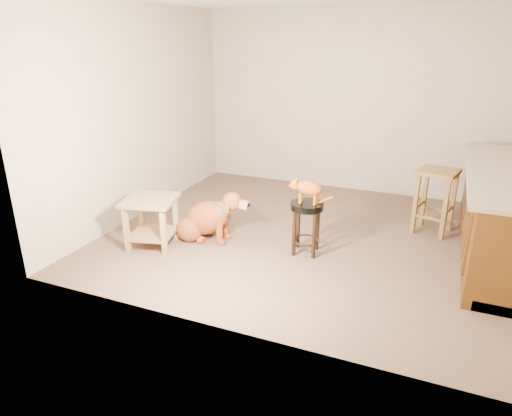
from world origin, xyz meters
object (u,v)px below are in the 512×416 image
at_px(wood_stool, 435,200).
at_px(golden_retriever, 206,219).
at_px(padded_stool, 307,218).
at_px(side_table, 151,215).
at_px(tabby_kitten, 307,188).

distance_m(wood_stool, golden_retriever, 2.68).
xyz_separation_m(padded_stool, wood_stool, (1.22, 1.13, -0.01)).
relative_size(side_table, golden_retriever, 0.64).
bearing_deg(wood_stool, golden_retriever, -152.73).
relative_size(wood_stool, side_table, 1.17).
bearing_deg(tabby_kitten, side_table, -169.01).
distance_m(padded_stool, golden_retriever, 1.17).
relative_size(side_table, tabby_kitten, 1.43).
relative_size(golden_retriever, tabby_kitten, 2.23).
relative_size(padded_stool, wood_stool, 0.74).
relative_size(wood_stool, golden_retriever, 0.75).
xyz_separation_m(padded_stool, golden_retriever, (-1.16, -0.10, -0.17)).
height_order(side_table, golden_retriever, golden_retriever).
height_order(wood_stool, side_table, wood_stool).
bearing_deg(side_table, wood_stool, 29.62).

